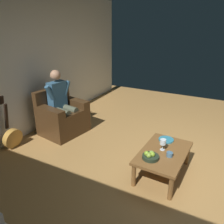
{
  "coord_description": "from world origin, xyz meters",
  "views": [
    {
      "loc": [
        3.05,
        0.19,
        2.11
      ],
      "look_at": [
        0.04,
        -1.38,
        0.75
      ],
      "focal_mm": 36.21,
      "sensor_mm": 36.0,
      "label": 1
    }
  ],
  "objects_px": {
    "wine_glass_near": "(163,143)",
    "decorative_dish": "(166,140)",
    "fruit_bowl": "(150,156)",
    "armchair": "(62,117)",
    "person_seated": "(62,101)",
    "candle_jar": "(170,154)",
    "guitar": "(12,136)",
    "coffee_table": "(163,155)"
  },
  "relations": [
    {
      "from": "person_seated",
      "to": "guitar",
      "type": "height_order",
      "value": "person_seated"
    },
    {
      "from": "guitar",
      "to": "fruit_bowl",
      "type": "relative_size",
      "value": 4.23
    },
    {
      "from": "armchair",
      "to": "person_seated",
      "type": "xyz_separation_m",
      "value": [
        0.0,
        0.03,
        0.35
      ]
    },
    {
      "from": "armchair",
      "to": "person_seated",
      "type": "height_order",
      "value": "person_seated"
    },
    {
      "from": "decorative_dish",
      "to": "candle_jar",
      "type": "relative_size",
      "value": 2.59
    },
    {
      "from": "coffee_table",
      "to": "guitar",
      "type": "relative_size",
      "value": 1.06
    },
    {
      "from": "fruit_bowl",
      "to": "candle_jar",
      "type": "distance_m",
      "value": 0.28
    },
    {
      "from": "guitar",
      "to": "candle_jar",
      "type": "distance_m",
      "value": 2.72
    },
    {
      "from": "person_seated",
      "to": "wine_glass_near",
      "type": "bearing_deg",
      "value": 89.47
    },
    {
      "from": "armchair",
      "to": "fruit_bowl",
      "type": "xyz_separation_m",
      "value": [
        0.67,
        2.06,
        0.1
      ]
    },
    {
      "from": "decorative_dish",
      "to": "coffee_table",
      "type": "bearing_deg",
      "value": 9.77
    },
    {
      "from": "decorative_dish",
      "to": "candle_jar",
      "type": "height_order",
      "value": "candle_jar"
    },
    {
      "from": "guitar",
      "to": "decorative_dish",
      "type": "height_order",
      "value": "guitar"
    },
    {
      "from": "wine_glass_near",
      "to": "fruit_bowl",
      "type": "relative_size",
      "value": 0.76
    },
    {
      "from": "guitar",
      "to": "decorative_dish",
      "type": "xyz_separation_m",
      "value": [
        -0.82,
        2.52,
        0.18
      ]
    },
    {
      "from": "person_seated",
      "to": "decorative_dish",
      "type": "distance_m",
      "value": 2.11
    },
    {
      "from": "armchair",
      "to": "person_seated",
      "type": "relative_size",
      "value": 0.73
    },
    {
      "from": "armchair",
      "to": "fruit_bowl",
      "type": "height_order",
      "value": "armchair"
    },
    {
      "from": "armchair",
      "to": "guitar",
      "type": "height_order",
      "value": "guitar"
    },
    {
      "from": "fruit_bowl",
      "to": "decorative_dish",
      "type": "xyz_separation_m",
      "value": [
        -0.6,
        0.06,
        -0.03
      ]
    },
    {
      "from": "fruit_bowl",
      "to": "candle_jar",
      "type": "height_order",
      "value": "fruit_bowl"
    },
    {
      "from": "person_seated",
      "to": "coffee_table",
      "type": "relative_size",
      "value": 1.24
    },
    {
      "from": "person_seated",
      "to": "coffee_table",
      "type": "distance_m",
      "value": 2.21
    },
    {
      "from": "armchair",
      "to": "decorative_dish",
      "type": "relative_size",
      "value": 4.0
    },
    {
      "from": "wine_glass_near",
      "to": "candle_jar",
      "type": "height_order",
      "value": "wine_glass_near"
    },
    {
      "from": "coffee_table",
      "to": "candle_jar",
      "type": "xyz_separation_m",
      "value": [
        0.08,
        0.1,
        0.08
      ]
    },
    {
      "from": "armchair",
      "to": "fruit_bowl",
      "type": "bearing_deg",
      "value": 81.37
    },
    {
      "from": "decorative_dish",
      "to": "armchair",
      "type": "bearing_deg",
      "value": -91.87
    },
    {
      "from": "guitar",
      "to": "decorative_dish",
      "type": "relative_size",
      "value": 4.14
    },
    {
      "from": "armchair",
      "to": "candle_jar",
      "type": "xyz_separation_m",
      "value": [
        0.49,
        2.28,
        0.09
      ]
    },
    {
      "from": "guitar",
      "to": "candle_jar",
      "type": "height_order",
      "value": "guitar"
    },
    {
      "from": "coffee_table",
      "to": "armchair",
      "type": "bearing_deg",
      "value": -100.61
    },
    {
      "from": "wine_glass_near",
      "to": "person_seated",
      "type": "bearing_deg",
      "value": -99.83
    },
    {
      "from": "wine_glass_near",
      "to": "decorative_dish",
      "type": "height_order",
      "value": "wine_glass_near"
    },
    {
      "from": "armchair",
      "to": "decorative_dish",
      "type": "distance_m",
      "value": 2.12
    },
    {
      "from": "wine_glass_near",
      "to": "decorative_dish",
      "type": "bearing_deg",
      "value": -175.14
    },
    {
      "from": "wine_glass_near",
      "to": "armchair",
      "type": "bearing_deg",
      "value": -99.82
    },
    {
      "from": "guitar",
      "to": "candle_jar",
      "type": "bearing_deg",
      "value": 98.52
    },
    {
      "from": "person_seated",
      "to": "decorative_dish",
      "type": "bearing_deg",
      "value": 97.52
    },
    {
      "from": "armchair",
      "to": "candle_jar",
      "type": "relative_size",
      "value": 10.36
    },
    {
      "from": "wine_glass_near",
      "to": "candle_jar",
      "type": "relative_size",
      "value": 1.92
    },
    {
      "from": "candle_jar",
      "to": "guitar",
      "type": "bearing_deg",
      "value": -81.48
    }
  ]
}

